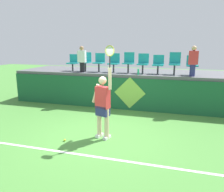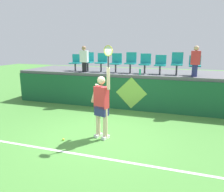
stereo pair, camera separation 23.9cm
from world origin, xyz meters
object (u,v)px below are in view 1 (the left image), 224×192
(tennis_player, at_px, (103,104))
(stadium_chair_8, at_px, (192,64))
(spectator_1, at_px, (193,61))
(stadium_chair_7, at_px, (175,62))
(water_bottle, at_px, (138,72))
(stadium_chair_3, at_px, (114,62))
(stadium_chair_2, at_px, (99,61))
(stadium_chair_4, at_px, (129,61))
(stadium_chair_1, at_px, (86,61))
(tennis_ball, at_px, (65,140))
(stadium_chair_0, at_px, (73,62))
(stadium_chair_5, at_px, (143,62))
(spectator_0, at_px, (82,59))
(stadium_chair_6, at_px, (158,63))

(tennis_player, xyz_separation_m, stadium_chair_8, (2.45, 3.73, 0.86))
(spectator_1, bearing_deg, stadium_chair_7, 148.74)
(tennis_player, xyz_separation_m, water_bottle, (0.41, 3.19, 0.55))
(stadium_chair_3, bearing_deg, stadium_chair_8, -0.11)
(water_bottle, xyz_separation_m, stadium_chair_2, (-1.84, 0.55, 0.34))
(stadium_chair_4, bearing_deg, stadium_chair_1, -179.92)
(water_bottle, bearing_deg, spectator_1, 4.20)
(tennis_ball, distance_m, stadium_chair_8, 5.74)
(stadium_chair_0, relative_size, stadium_chair_8, 0.98)
(stadium_chair_5, bearing_deg, stadium_chair_4, 179.81)
(tennis_ball, relative_size, stadium_chair_1, 0.08)
(stadium_chair_5, bearing_deg, tennis_ball, -108.81)
(water_bottle, relative_size, stadium_chair_0, 0.31)
(stadium_chair_1, bearing_deg, stadium_chair_5, 0.02)
(stadium_chair_2, height_order, spectator_0, spectator_0)
(stadium_chair_3, relative_size, stadium_chair_4, 0.94)
(tennis_ball, height_order, stadium_chair_1, stadium_chair_1)
(stadium_chair_3, xyz_separation_m, stadium_chair_4, (0.64, 0.00, 0.03))
(stadium_chair_3, xyz_separation_m, spectator_0, (-1.32, -0.42, 0.14))
(stadium_chair_6, bearing_deg, stadium_chair_8, -0.10)
(stadium_chair_0, relative_size, stadium_chair_3, 0.92)
(stadium_chair_3, bearing_deg, tennis_ball, -92.57)
(tennis_player, distance_m, stadium_chair_1, 4.37)
(stadium_chair_6, xyz_separation_m, spectator_0, (-3.20, -0.42, 0.16))
(stadium_chair_0, relative_size, stadium_chair_7, 0.85)
(water_bottle, bearing_deg, stadium_chair_4, 133.26)
(stadium_chair_4, distance_m, stadium_chair_8, 2.56)
(stadium_chair_4, bearing_deg, water_bottle, -46.74)
(stadium_chair_0, relative_size, stadium_chair_1, 0.89)
(stadium_chair_6, relative_size, spectator_0, 0.68)
(stadium_chair_0, bearing_deg, stadium_chair_2, 0.07)
(stadium_chair_5, height_order, spectator_1, spectator_1)
(stadium_chair_4, bearing_deg, stadium_chair_6, -0.24)
(stadium_chair_7, distance_m, spectator_0, 3.88)
(stadium_chair_3, distance_m, stadium_chair_7, 2.54)
(tennis_ball, distance_m, stadium_chair_5, 4.87)
(stadium_chair_1, height_order, stadium_chair_7, stadium_chair_7)
(tennis_player, bearing_deg, stadium_chair_1, 118.99)
(stadium_chair_4, distance_m, stadium_chair_7, 1.89)
(stadium_chair_4, bearing_deg, spectator_0, -167.78)
(stadium_chair_0, xyz_separation_m, spectator_0, (0.63, -0.42, 0.17))
(tennis_player, distance_m, stadium_chair_3, 3.91)
(water_bottle, xyz_separation_m, stadium_chair_1, (-2.48, 0.55, 0.36))
(stadium_chair_4, distance_m, stadium_chair_6, 1.24)
(tennis_ball, xyz_separation_m, spectator_0, (-1.12, 3.84, 1.97))
(water_bottle, distance_m, stadium_chair_7, 1.52)
(stadium_chair_5, distance_m, stadium_chair_8, 1.94)
(stadium_chair_0, distance_m, stadium_chair_6, 3.83)
(stadium_chair_2, xyz_separation_m, stadium_chair_8, (3.88, -0.00, -0.03))
(tennis_player, relative_size, stadium_chair_7, 2.94)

